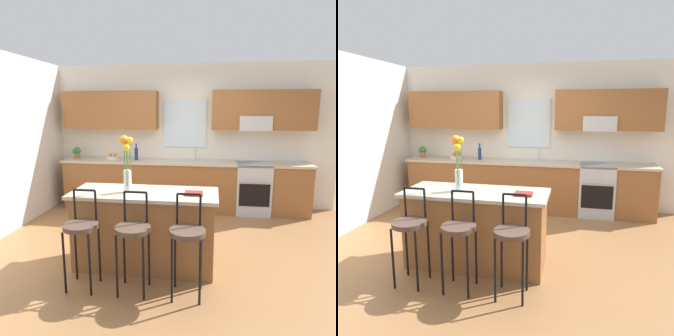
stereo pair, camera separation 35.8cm
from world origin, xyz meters
The scene contains 15 objects.
ground_plane centered at (0.00, 0.00, 0.00)m, with size 14.00×14.00×0.00m, color olive.
wall_left centered at (-2.56, 0.30, 1.35)m, with size 0.12×4.60×2.70m, color silver.
back_wall_assembly centered at (0.02, 1.98, 1.51)m, with size 5.60×0.50×2.70m.
counter_run centered at (0.00, 1.70, 0.47)m, with size 4.56×0.64×0.92m.
sink_faucet centered at (0.22, 1.84, 1.06)m, with size 0.02×0.13×0.23m.
oven_range centered at (1.27, 1.68, 0.46)m, with size 0.60×0.64×0.92m.
kitchen_island centered at (-0.24, -0.54, 0.46)m, with size 1.71×0.69×0.92m.
bar_stool_near centered at (-0.79, -1.09, 0.64)m, with size 0.36×0.36×1.04m.
bar_stool_middle centered at (-0.24, -1.09, 0.64)m, with size 0.36×0.36×1.04m.
bar_stool_far centered at (0.31, -1.09, 0.64)m, with size 0.36×0.36×1.04m.
flower_vase centered at (-0.44, -0.58, 1.29)m, with size 0.16×0.16×0.66m.
cookbook centered at (0.34, -0.59, 0.94)m, with size 0.20×0.15×0.03m, color maroon.
fruit_bowl_oranges centered at (-1.36, 1.70, 0.96)m, with size 0.24×0.24×0.13m.
bottle_olive_oil centered at (-0.89, 1.70, 1.04)m, with size 0.06×0.06×0.31m.
potted_plant_small centered at (-2.08, 1.70, 1.05)m, with size 0.18×0.12×0.23m.
Camera 1 is at (0.53, -3.96, 1.86)m, focal length 33.16 mm.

